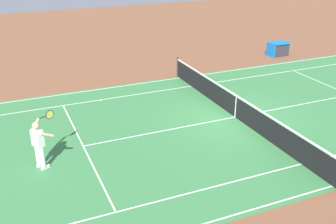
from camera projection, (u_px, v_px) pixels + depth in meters
ground_plane at (235, 117)px, 16.75m from camera, size 60.00×60.00×0.00m
court_slab at (235, 117)px, 16.75m from camera, size 24.20×11.40×0.00m
court_line_markings at (235, 117)px, 16.75m from camera, size 23.85×11.05×0.01m
tennis_net at (236, 106)px, 16.55m from camera, size 0.10×11.70×1.08m
tennis_player_near at (39, 142)px, 12.74m from camera, size 0.86×1.00×1.70m
tennis_ball at (101, 101)px, 18.33m from camera, size 0.07×0.07×0.07m
equipment_cart_tarped at (278, 49)px, 25.20m from camera, size 1.25×0.84×0.85m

